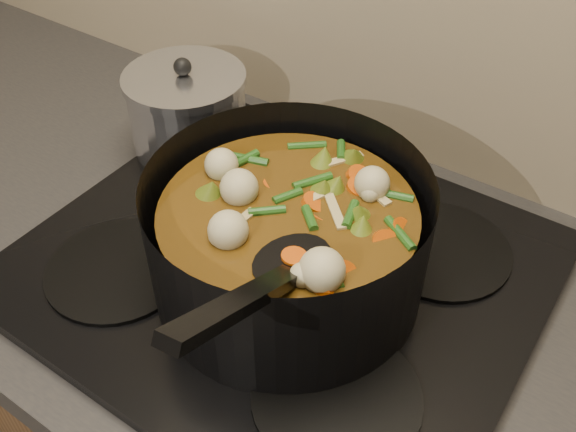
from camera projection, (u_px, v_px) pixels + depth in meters
The scene contains 3 objects.
stovetop at pixel (282, 265), 0.82m from camera, with size 0.62×0.54×0.03m.
stockpot at pixel (288, 241), 0.74m from camera, with size 0.35×0.44×0.24m.
saucepan at pixel (188, 111), 0.96m from camera, with size 0.18×0.18×0.15m.
Camera 1 is at (0.33, 1.47, 1.52)m, focal length 40.00 mm.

